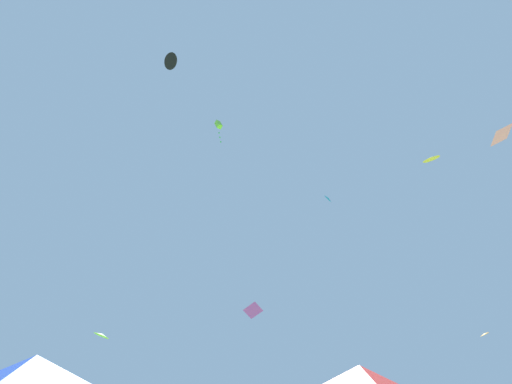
{
  "coord_description": "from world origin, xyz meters",
  "views": [
    {
      "loc": [
        0.04,
        -5.42,
        1.85
      ],
      "look_at": [
        1.61,
        14.86,
        12.76
      ],
      "focal_mm": 28.97,
      "sensor_mm": 36.0,
      "label": 1
    }
  ],
  "objects_px": {
    "kite_orange_delta": "(484,334)",
    "kite_black_delta": "(171,61)",
    "kite_pink_diamond": "(500,135)",
    "kite_cyan_delta": "(328,198)",
    "kite_lime_box": "(219,125)",
    "kite_yellow_delta": "(431,158)",
    "kite_purple_diamond": "(253,310)",
    "canopy_tent_red": "(361,382)",
    "canopy_tent_blue": "(33,371)",
    "kite_lime_delta": "(102,335)"
  },
  "relations": [
    {
      "from": "kite_orange_delta",
      "to": "kite_black_delta",
      "type": "bearing_deg",
      "value": -148.75
    },
    {
      "from": "kite_black_delta",
      "to": "kite_pink_diamond",
      "type": "relative_size",
      "value": 0.73
    },
    {
      "from": "kite_cyan_delta",
      "to": "kite_lime_box",
      "type": "relative_size",
      "value": 0.47
    },
    {
      "from": "kite_lime_box",
      "to": "kite_yellow_delta",
      "type": "relative_size",
      "value": 1.11
    },
    {
      "from": "kite_pink_diamond",
      "to": "kite_purple_diamond",
      "type": "relative_size",
      "value": 1.28
    },
    {
      "from": "kite_pink_diamond",
      "to": "kite_purple_diamond",
      "type": "xyz_separation_m",
      "value": [
        -12.84,
        3.51,
        -8.56
      ]
    },
    {
      "from": "canopy_tent_red",
      "to": "kite_pink_diamond",
      "type": "distance_m",
      "value": 15.92
    },
    {
      "from": "canopy_tent_blue",
      "to": "kite_black_delta",
      "type": "relative_size",
      "value": 3.93
    },
    {
      "from": "canopy_tent_red",
      "to": "kite_purple_diamond",
      "type": "height_order",
      "value": "kite_purple_diamond"
    },
    {
      "from": "kite_orange_delta",
      "to": "kite_purple_diamond",
      "type": "distance_m",
      "value": 17.5
    },
    {
      "from": "kite_orange_delta",
      "to": "kite_pink_diamond",
      "type": "height_order",
      "value": "kite_pink_diamond"
    },
    {
      "from": "canopy_tent_red",
      "to": "kite_lime_delta",
      "type": "bearing_deg",
      "value": 126.62
    },
    {
      "from": "canopy_tent_blue",
      "to": "kite_lime_box",
      "type": "height_order",
      "value": "kite_lime_box"
    },
    {
      "from": "kite_purple_diamond",
      "to": "kite_cyan_delta",
      "type": "bearing_deg",
      "value": 57.84
    },
    {
      "from": "kite_cyan_delta",
      "to": "kite_black_delta",
      "type": "distance_m",
      "value": 21.1
    },
    {
      "from": "kite_orange_delta",
      "to": "canopy_tent_red",
      "type": "bearing_deg",
      "value": -133.79
    },
    {
      "from": "kite_cyan_delta",
      "to": "kite_pink_diamond",
      "type": "xyz_separation_m",
      "value": [
        5.26,
        -15.56,
        -4.04
      ]
    },
    {
      "from": "kite_cyan_delta",
      "to": "kite_purple_diamond",
      "type": "distance_m",
      "value": 19.01
    },
    {
      "from": "canopy_tent_blue",
      "to": "kite_yellow_delta",
      "type": "bearing_deg",
      "value": 23.6
    },
    {
      "from": "kite_black_delta",
      "to": "canopy_tent_blue",
      "type": "bearing_deg",
      "value": 155.78
    },
    {
      "from": "canopy_tent_blue",
      "to": "kite_lime_box",
      "type": "xyz_separation_m",
      "value": [
        5.83,
        9.95,
        18.98
      ]
    },
    {
      "from": "kite_lime_delta",
      "to": "kite_black_delta",
      "type": "height_order",
      "value": "kite_black_delta"
    },
    {
      "from": "canopy_tent_red",
      "to": "kite_purple_diamond",
      "type": "xyz_separation_m",
      "value": [
        -2.93,
        6.44,
        3.55
      ]
    },
    {
      "from": "kite_pink_diamond",
      "to": "canopy_tent_blue",
      "type": "bearing_deg",
      "value": 179.99
    },
    {
      "from": "kite_orange_delta",
      "to": "canopy_tent_blue",
      "type": "bearing_deg",
      "value": -156.17
    },
    {
      "from": "canopy_tent_red",
      "to": "kite_yellow_delta",
      "type": "distance_m",
      "value": 24.57
    },
    {
      "from": "kite_lime_box",
      "to": "kite_lime_delta",
      "type": "bearing_deg",
      "value": 149.78
    },
    {
      "from": "kite_black_delta",
      "to": "kite_purple_diamond",
      "type": "relative_size",
      "value": 0.94
    },
    {
      "from": "kite_orange_delta",
      "to": "kite_yellow_delta",
      "type": "height_order",
      "value": "kite_yellow_delta"
    },
    {
      "from": "kite_purple_diamond",
      "to": "canopy_tent_blue",
      "type": "bearing_deg",
      "value": -156.81
    },
    {
      "from": "canopy_tent_blue",
      "to": "kite_cyan_delta",
      "type": "xyz_separation_m",
      "value": [
        15.77,
        15.56,
        15.68
      ]
    },
    {
      "from": "kite_pink_diamond",
      "to": "kite_lime_delta",
      "type": "bearing_deg",
      "value": 147.76
    },
    {
      "from": "kite_lime_delta",
      "to": "kite_yellow_delta",
      "type": "height_order",
      "value": "kite_yellow_delta"
    },
    {
      "from": "canopy_tent_blue",
      "to": "kite_orange_delta",
      "type": "xyz_separation_m",
      "value": [
        24.15,
        10.66,
        3.32
      ]
    },
    {
      "from": "kite_yellow_delta",
      "to": "kite_orange_delta",
      "type": "bearing_deg",
      "value": 28.05
    },
    {
      "from": "kite_black_delta",
      "to": "kite_lime_box",
      "type": "relative_size",
      "value": 0.46
    },
    {
      "from": "canopy_tent_blue",
      "to": "kite_pink_diamond",
      "type": "xyz_separation_m",
      "value": [
        21.03,
        -0.0,
        11.65
      ]
    },
    {
      "from": "kite_purple_diamond",
      "to": "kite_yellow_delta",
      "type": "relative_size",
      "value": 0.54
    },
    {
      "from": "kite_cyan_delta",
      "to": "kite_lime_delta",
      "type": "bearing_deg",
      "value": -176.04
    },
    {
      "from": "kite_cyan_delta",
      "to": "kite_lime_delta",
      "type": "distance_m",
      "value": 21.34
    },
    {
      "from": "canopy_tent_red",
      "to": "kite_cyan_delta",
      "type": "height_order",
      "value": "kite_cyan_delta"
    },
    {
      "from": "kite_lime_box",
      "to": "kite_pink_diamond",
      "type": "relative_size",
      "value": 1.6
    },
    {
      "from": "canopy_tent_red",
      "to": "kite_lime_box",
      "type": "height_order",
      "value": "kite_lime_box"
    },
    {
      "from": "kite_lime_delta",
      "to": "kite_purple_diamond",
      "type": "distance_m",
      "value": 14.7
    },
    {
      "from": "kite_lime_box",
      "to": "kite_pink_diamond",
      "type": "xyz_separation_m",
      "value": [
        15.2,
        -9.95,
        -7.33
      ]
    },
    {
      "from": "canopy_tent_blue",
      "to": "kite_black_delta",
      "type": "xyz_separation_m",
      "value": [
        3.78,
        -1.7,
        13.85
      ]
    },
    {
      "from": "kite_lime_box",
      "to": "kite_purple_diamond",
      "type": "distance_m",
      "value": 17.31
    },
    {
      "from": "kite_lime_delta",
      "to": "kite_orange_delta",
      "type": "bearing_deg",
      "value": -8.1
    },
    {
      "from": "kite_black_delta",
      "to": "kite_pink_diamond",
      "type": "distance_m",
      "value": 17.47
    },
    {
      "from": "kite_pink_diamond",
      "to": "kite_yellow_delta",
      "type": "relative_size",
      "value": 0.69
    }
  ]
}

